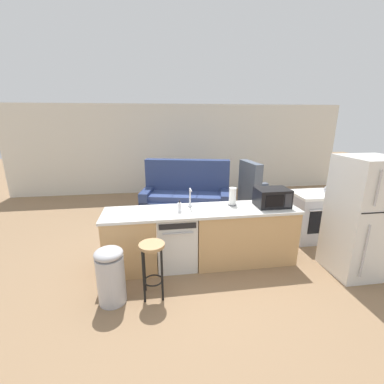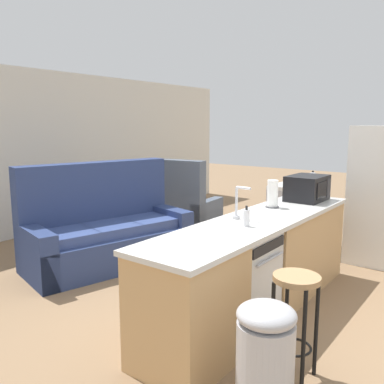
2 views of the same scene
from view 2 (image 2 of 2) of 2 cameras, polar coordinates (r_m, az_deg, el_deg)
name	(u,v)px [view 2 (image 2 of 2)]	position (r m, az deg, el deg)	size (l,w,h in m)	color
ground_plane	(250,316)	(3.94, 8.09, -16.88)	(24.00, 24.00, 0.00)	#896B4C
wall_back	(22,153)	(6.82, -22.70, 5.02)	(10.00, 0.06, 2.60)	silver
kitchen_counter	(263,266)	(3.97, 9.96, -10.14)	(2.94, 0.66, 0.90)	tan
dishwasher	(236,281)	(3.57, 6.25, -12.32)	(0.58, 0.61, 0.84)	silver
stove_range	(298,215)	(6.03, 14.65, -3.20)	(0.76, 0.68, 0.90)	#B7B7BC
refrigerator	(382,195)	(5.64, 25.15, -0.40)	(0.72, 0.73, 1.73)	silver
microwave	(307,188)	(4.72, 15.88, 0.54)	(0.50, 0.37, 0.28)	black
sink_faucet	(238,205)	(3.66, 6.45, -1.80)	(0.07, 0.18, 0.30)	silver
paper_towel_roll	(273,194)	(4.24, 11.24, -0.30)	(0.14, 0.14, 0.28)	#4C4C51
soap_bottle	(246,218)	(3.42, 7.64, -3.62)	(0.06, 0.06, 0.18)	silver
kettle	(313,178)	(6.05, 16.57, 1.89)	(0.21, 0.17, 0.19)	#B2B2B7
bar_stool	(296,304)	(2.95, 14.33, -15.01)	(0.32, 0.32, 0.74)	tan
trash_bin	(265,362)	(2.60, 10.20, -22.42)	(0.35, 0.35, 0.74)	#B7B7BC
couch	(105,232)	(5.27, -12.16, -5.57)	(2.15, 1.34, 1.27)	navy
armchair	(186,211)	(6.59, -0.85, -2.74)	(0.89, 0.94, 1.20)	#515B6B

